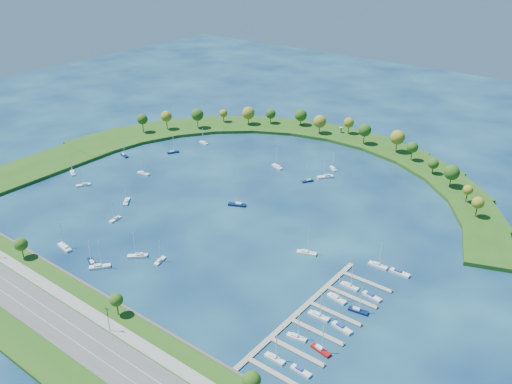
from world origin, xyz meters
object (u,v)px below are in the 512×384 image
Objects in this scene: moored_boat_3 at (308,180)px; moored_boat_7 at (92,262)px; moored_boat_15 at (115,219)px; docked_boat_9 at (372,296)px; harbor_tower at (341,130)px; docked_boat_8 at (349,286)px; moored_boat_18 at (160,260)px; docked_boat_4 at (319,315)px; docked_boat_3 at (321,349)px; docked_boat_1 at (301,371)px; docked_boat_7 at (358,310)px; dock_system at (316,318)px; moored_boat_11 at (138,255)px; moored_boat_2 at (173,152)px; docked_boat_11 at (400,273)px; moored_boat_1 at (204,142)px; docked_boat_5 at (342,328)px; moored_boat_0 at (326,176)px; moored_boat_13 at (124,155)px; docked_boat_2 at (297,337)px; docked_boat_0 at (274,358)px; moored_boat_5 at (83,184)px; docked_boat_6 at (337,298)px; moored_boat_16 at (65,247)px; moored_boat_17 at (333,168)px; moored_boat_10 at (73,172)px; moored_boat_8 at (306,252)px; moored_boat_9 at (126,201)px; docked_boat_10 at (378,265)px.

moored_boat_3 is 133.96m from moored_boat_7.
moored_boat_15 is 1.21× the size of docked_boat_9.
docked_boat_8 is (93.74, -155.50, -3.12)m from harbor_tower.
docked_boat_4 is (76.29, 10.84, 0.06)m from moored_boat_18.
moored_boat_7 is 0.99× the size of docked_boat_3.
docked_boat_7 is at bearing 92.49° from docked_boat_1.
dock_system is 87.89m from moored_boat_11.
moored_boat_2 reaches higher than moored_boat_15.
moored_boat_2 is at bearing 169.59° from docked_boat_11.
docked_boat_5 is at bearing 156.30° from moored_boat_1.
harbor_tower is 0.28× the size of moored_boat_0.
moored_boat_13 is at bearing -41.66° from moored_boat_3.
docked_boat_2 is at bearing -91.88° from docked_boat_4.
docked_boat_5 is (195.49, -60.76, -0.24)m from moored_boat_13.
moored_boat_1 is 0.94× the size of docked_boat_7.
moored_boat_3 is 1.20× the size of docked_boat_9.
moored_boat_7 is 109.79m from docked_boat_1.
moored_boat_0 reaches higher than moored_boat_15.
docked_boat_0 is (99.30, 1.51, -0.00)m from moored_boat_7.
moored_boat_3 is at bearing -16.71° from moored_boat_18.
docked_boat_1 is 74.15m from docked_boat_11.
moored_boat_15 is at bearing -67.32° from moored_boat_11.
harbor_tower is at bearing -174.06° from moored_boat_5.
docked_boat_6 is (0.21, 15.04, 0.57)m from dock_system.
harbor_tower is 191.35m from moored_boat_18.
docked_boat_5 is (130.00, 29.77, -0.32)m from moored_boat_16.
docked_boat_8 is at bearing 71.65° from moored_boat_3.
moored_boat_13 reaches higher than docked_boat_5.
harbor_tower is 0.31× the size of docked_boat_6.
docked_boat_3 is (174.58, -98.92, 0.01)m from moored_boat_2.
moored_boat_1 is (-159.43, 109.77, 0.53)m from dock_system.
docked_boat_0 is 10.49m from docked_boat_1.
moored_boat_18 reaches higher than moored_boat_17.
docked_boat_3 is (10.49, -0.31, 0.02)m from docked_boat_2.
moored_boat_18 is at bearing -173.87° from docked_boat_4.
dock_system is 27.11m from docked_boat_9.
moored_boat_10 is 1.06× the size of docked_boat_2.
moored_boat_8 is at bearing -162.62° from docked_boat_11.
moored_boat_17 reaches higher than moored_boat_15.
docked_boat_0 is 53.47m from docked_boat_9.
moored_boat_3 is 0.88× the size of moored_boat_7.
moored_boat_0 is at bearing 118.66° from docked_boat_7.
moored_boat_0 reaches higher than docked_boat_4.
moored_boat_8 is 1.06× the size of moored_boat_9.
moored_boat_3 is 0.82× the size of docked_boat_10.
docked_boat_9 is (-0.04, 39.08, -0.27)m from docked_boat_3.
moored_boat_16 is at bearing -148.76° from docked_boat_9.
moored_boat_3 is at bearing 134.45° from docked_boat_3.
moored_boat_16 is at bearing -157.13° from docked_boat_5.
docked_boat_4 is 47.67m from docked_boat_11.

